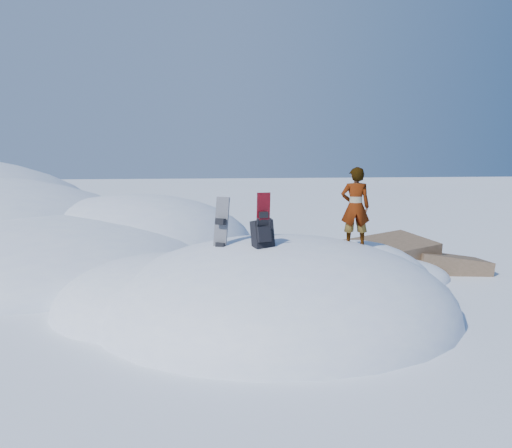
{
  "coord_description": "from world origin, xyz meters",
  "views": [
    {
      "loc": [
        -1.75,
        -9.24,
        3.04
      ],
      "look_at": [
        -0.4,
        0.3,
        1.73
      ],
      "focal_mm": 35.0,
      "sensor_mm": 36.0,
      "label": 1
    }
  ],
  "objects": [
    {
      "name": "ground",
      "position": [
        0.0,
        0.0,
        0.0
      ],
      "size": [
        120.0,
        120.0,
        0.0
      ],
      "primitive_type": "plane",
      "color": "white",
      "rests_on": "ground"
    },
    {
      "name": "snow_mound",
      "position": [
        -0.17,
        0.24,
        0.0
      ],
      "size": [
        8.0,
        6.0,
        3.0
      ],
      "color": "white",
      "rests_on": "ground"
    },
    {
      "name": "rock_outcrop",
      "position": [
        3.72,
        3.01,
        0.01
      ],
      "size": [
        4.68,
        4.41,
        1.68
      ],
      "color": "brown",
      "rests_on": "ground"
    },
    {
      "name": "snowboard_red",
      "position": [
        -0.27,
        0.3,
        1.65
      ],
      "size": [
        0.29,
        0.21,
        1.43
      ],
      "rotation": [
        0.0,
        0.0,
        0.17
      ],
      "color": "#AD0919",
      "rests_on": "snow_mound"
    },
    {
      "name": "snowboard_dark",
      "position": [
        -1.14,
        -0.21,
        1.58
      ],
      "size": [
        0.37,
        0.37,
        1.48
      ],
      "rotation": [
        0.0,
        0.0,
        -0.66
      ],
      "color": "black",
      "rests_on": "snow_mound"
    },
    {
      "name": "backpack",
      "position": [
        -0.41,
        -0.59,
        1.67
      ],
      "size": [
        0.44,
        0.48,
        0.58
      ],
      "rotation": [
        0.0,
        0.0,
        0.3
      ],
      "color": "black",
      "rests_on": "snow_mound"
    },
    {
      "name": "gear_pile",
      "position": [
        -2.1,
        -0.98,
        0.12
      ],
      "size": [
        0.91,
        0.69,
        0.24
      ],
      "rotation": [
        0.0,
        0.0,
        0.11
      ],
      "color": "black",
      "rests_on": "ground"
    },
    {
      "name": "person",
      "position": [
        1.6,
        0.3,
        2.04
      ],
      "size": [
        0.64,
        0.49,
        1.59
      ],
      "primitive_type": "imported",
      "rotation": [
        0.0,
        0.0,
        2.94
      ],
      "color": "slate",
      "rests_on": "snow_mound"
    }
  ]
}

